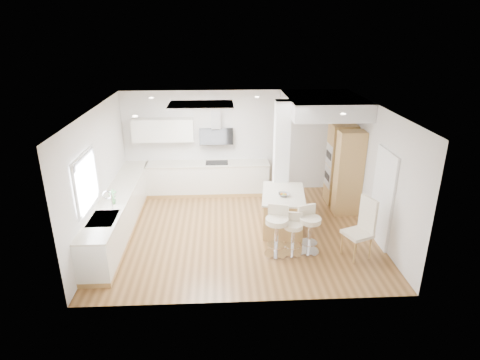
{
  "coord_description": "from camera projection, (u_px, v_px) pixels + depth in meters",
  "views": [
    {
      "loc": [
        -0.4,
        -8.09,
        4.43
      ],
      "look_at": [
        0.04,
        0.4,
        1.09
      ],
      "focal_mm": 30.0,
      "sensor_mm": 36.0,
      "label": 1
    }
  ],
  "objects": [
    {
      "name": "counter_left",
      "position": [
        120.0,
        211.0,
        9.07
      ],
      "size": [
        0.63,
        4.5,
        1.35
      ],
      "color": "tan",
      "rests_on": "ground"
    },
    {
      "name": "wall_back",
      "position": [
        235.0,
        142.0,
        10.97
      ],
      "size": [
        6.0,
        0.04,
        2.8
      ],
      "primitive_type": "cube",
      "color": "silver",
      "rests_on": "ground"
    },
    {
      "name": "ceiling",
      "position": [
        239.0,
        231.0,
        9.16
      ],
      "size": [
        6.0,
        5.0,
        0.02
      ],
      "primitive_type": "cube",
      "color": "silver",
      "rests_on": "ground"
    },
    {
      "name": "peninsula",
      "position": [
        283.0,
        210.0,
        9.17
      ],
      "size": [
        1.11,
        1.52,
        0.92
      ],
      "rotation": [
        0.0,
        0.0,
        -0.13
      ],
      "color": "tan",
      "rests_on": "ground"
    },
    {
      "name": "skylight",
      "position": [
        201.0,
        105.0,
        8.67
      ],
      "size": [
        4.1,
        2.1,
        0.06
      ],
      "color": "white",
      "rests_on": "ground"
    },
    {
      "name": "dining_chair",
      "position": [
        363.0,
        226.0,
        7.97
      ],
      "size": [
        0.63,
        0.63,
        1.26
      ],
      "rotation": [
        0.0,
        0.0,
        0.38
      ],
      "color": "beige",
      "rests_on": "ground"
    },
    {
      "name": "bar_stool_b",
      "position": [
        293.0,
        232.0,
        8.08
      ],
      "size": [
        0.46,
        0.46,
        0.89
      ],
      "rotation": [
        0.0,
        0.0,
        -0.17
      ],
      "color": "silver",
      "rests_on": "ground"
    },
    {
      "name": "oven_column",
      "position": [
        343.0,
        168.0,
        10.04
      ],
      "size": [
        0.63,
        1.21,
        2.1
      ],
      "color": "tan",
      "rests_on": "ground"
    },
    {
      "name": "soffit",
      "position": [
        324.0,
        105.0,
        9.61
      ],
      "size": [
        1.78,
        2.2,
        0.4
      ],
      "color": "silver",
      "rests_on": "ground"
    },
    {
      "name": "wall_right",
      "position": [
        376.0,
        171.0,
        8.79
      ],
      "size": [
        0.04,
        5.0,
        2.8
      ],
      "primitive_type": "cube",
      "color": "silver",
      "rests_on": "ground"
    },
    {
      "name": "ground",
      "position": [
        239.0,
        231.0,
        9.16
      ],
      "size": [
        6.0,
        6.0,
        0.0
      ],
      "primitive_type": "plane",
      "color": "olive",
      "rests_on": "ground"
    },
    {
      "name": "wall_left",
      "position": [
        98.0,
        176.0,
        8.5
      ],
      "size": [
        0.04,
        5.0,
        2.8
      ],
      "primitive_type": "cube",
      "color": "silver",
      "rests_on": "ground"
    },
    {
      "name": "bar_stool_a",
      "position": [
        277.0,
        229.0,
        8.01
      ],
      "size": [
        0.58,
        0.58,
        1.06
      ],
      "rotation": [
        0.0,
        0.0,
        -0.27
      ],
      "color": "silver",
      "rests_on": "ground"
    },
    {
      "name": "bar_stool_c",
      "position": [
        309.0,
        227.0,
        8.13
      ],
      "size": [
        0.57,
        0.57,
        1.0
      ],
      "rotation": [
        0.0,
        0.0,
        0.33
      ],
      "color": "silver",
      "rests_on": "ground"
    },
    {
      "name": "doorway_right",
      "position": [
        382.0,
        199.0,
        8.38
      ],
      "size": [
        0.05,
        1.0,
        2.1
      ],
      "color": "#3F3A32",
      "rests_on": "ground"
    },
    {
      "name": "window_left",
      "position": [
        85.0,
        179.0,
        7.56
      ],
      "size": [
        0.06,
        1.28,
        1.07
      ],
      "color": "white",
      "rests_on": "ground"
    },
    {
      "name": "counter_back",
      "position": [
        202.0,
        170.0,
        10.93
      ],
      "size": [
        3.62,
        0.63,
        2.5
      ],
      "color": "tan",
      "rests_on": "ground"
    },
    {
      "name": "pillar",
      "position": [
        281.0,
        159.0,
        9.58
      ],
      "size": [
        0.35,
        0.35,
        2.8
      ],
      "color": "white",
      "rests_on": "ground"
    }
  ]
}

